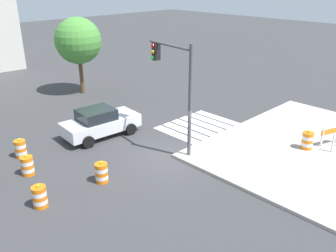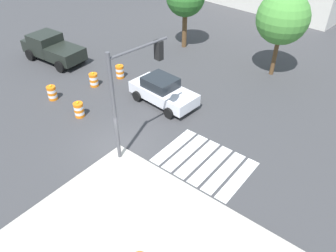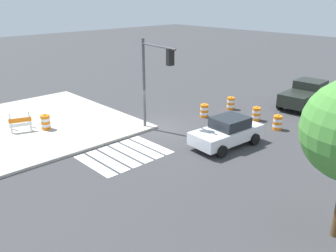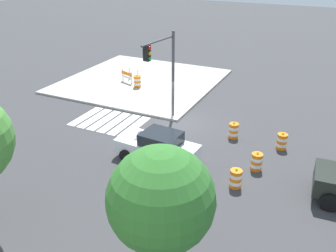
{
  "view_description": "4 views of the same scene",
  "coord_description": "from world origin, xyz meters",
  "px_view_note": "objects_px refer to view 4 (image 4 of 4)",
  "views": [
    {
      "loc": [
        -11.36,
        -11.33,
        8.45
      ],
      "look_at": [
        0.81,
        1.1,
        1.13
      ],
      "focal_mm": 38.46,
      "sensor_mm": 36.0,
      "label": 1
    },
    {
      "loc": [
        9.96,
        -8.46,
        11.05
      ],
      "look_at": [
        2.15,
        1.27,
        1.66
      ],
      "focal_mm": 34.96,
      "sensor_mm": 36.0,
      "label": 2
    },
    {
      "loc": [
        14.26,
        16.11,
        8.09
      ],
      "look_at": [
        0.53,
        1.49,
        0.68
      ],
      "focal_mm": 38.31,
      "sensor_mm": 36.0,
      "label": 3
    },
    {
      "loc": [
        -8.7,
        19.52,
        10.03
      ],
      "look_at": [
        -0.46,
        2.34,
        0.84
      ],
      "focal_mm": 39.26,
      "sensor_mm": 36.0,
      "label": 4
    }
  ],
  "objects_px": {
    "traffic_barrel_median_near": "(236,179)",
    "construction_barricade": "(128,75)",
    "traffic_barrel_near_corner": "(234,131)",
    "traffic_barrel_crosswalk_end": "(282,141)",
    "sports_car": "(158,146)",
    "traffic_barrel_median_far": "(257,162)",
    "traffic_light_pole": "(163,64)",
    "traffic_barrel_on_sidewalk": "(137,81)",
    "street_tree_streetside_near": "(161,200)"
  },
  "relations": [
    {
      "from": "traffic_barrel_median_near",
      "to": "construction_barricade",
      "type": "xyz_separation_m",
      "value": [
        12.1,
        -10.44,
        0.27
      ]
    },
    {
      "from": "traffic_barrel_near_corner",
      "to": "traffic_barrel_crosswalk_end",
      "type": "distance_m",
      "value": 2.8
    },
    {
      "from": "construction_barricade",
      "to": "sports_car",
      "type": "bearing_deg",
      "value": 128.24
    },
    {
      "from": "traffic_barrel_median_far",
      "to": "construction_barricade",
      "type": "xyz_separation_m",
      "value": [
        12.62,
        -8.53,
        0.27
      ]
    },
    {
      "from": "traffic_barrel_median_far",
      "to": "traffic_light_pole",
      "type": "height_order",
      "value": "traffic_light_pole"
    },
    {
      "from": "traffic_barrel_on_sidewalk",
      "to": "traffic_barrel_median_far",
      "type": "bearing_deg",
      "value": 145.55
    },
    {
      "from": "street_tree_streetside_near",
      "to": "traffic_barrel_median_near",
      "type": "bearing_deg",
      "value": -92.4
    },
    {
      "from": "construction_barricade",
      "to": "traffic_barrel_near_corner",
      "type": "bearing_deg",
      "value": 151.93
    },
    {
      "from": "traffic_barrel_median_near",
      "to": "traffic_light_pole",
      "type": "relative_size",
      "value": 0.19
    },
    {
      "from": "traffic_light_pole",
      "to": "traffic_barrel_on_sidewalk",
      "type": "bearing_deg",
      "value": -46.09
    },
    {
      "from": "sports_car",
      "to": "construction_barricade",
      "type": "height_order",
      "value": "sports_car"
    },
    {
      "from": "sports_car",
      "to": "traffic_barrel_median_near",
      "type": "bearing_deg",
      "value": 172.02
    },
    {
      "from": "street_tree_streetside_near",
      "to": "traffic_barrel_crosswalk_end",
      "type": "bearing_deg",
      "value": -97.61
    },
    {
      "from": "traffic_barrel_crosswalk_end",
      "to": "traffic_light_pole",
      "type": "height_order",
      "value": "traffic_light_pole"
    },
    {
      "from": "traffic_barrel_near_corner",
      "to": "traffic_barrel_crosswalk_end",
      "type": "relative_size",
      "value": 1.0
    },
    {
      "from": "traffic_barrel_median_far",
      "to": "construction_barricade",
      "type": "bearing_deg",
      "value": -34.05
    },
    {
      "from": "traffic_light_pole",
      "to": "traffic_barrel_near_corner",
      "type": "bearing_deg",
      "value": -179.79
    },
    {
      "from": "traffic_barrel_crosswalk_end",
      "to": "traffic_barrel_median_near",
      "type": "relative_size",
      "value": 1.0
    },
    {
      "from": "traffic_barrel_median_far",
      "to": "traffic_barrel_on_sidewalk",
      "type": "bearing_deg",
      "value": -34.45
    },
    {
      "from": "sports_car",
      "to": "traffic_barrel_near_corner",
      "type": "xyz_separation_m",
      "value": [
        -2.83,
        -4.19,
        -0.36
      ]
    },
    {
      "from": "traffic_barrel_near_corner",
      "to": "traffic_barrel_on_sidewalk",
      "type": "bearing_deg",
      "value": -27.76
    },
    {
      "from": "street_tree_streetside_near",
      "to": "traffic_barrel_on_sidewalk",
      "type": "bearing_deg",
      "value": -57.88
    },
    {
      "from": "construction_barricade",
      "to": "traffic_barrel_median_near",
      "type": "bearing_deg",
      "value": 139.21
    },
    {
      "from": "traffic_barrel_median_far",
      "to": "street_tree_streetside_near",
      "type": "height_order",
      "value": "street_tree_streetside_near"
    },
    {
      "from": "traffic_barrel_median_near",
      "to": "traffic_light_pole",
      "type": "distance_m",
      "value": 8.49
    },
    {
      "from": "sports_car",
      "to": "street_tree_streetside_near",
      "type": "xyz_separation_m",
      "value": [
        -4.05,
        7.69,
        3.14
      ]
    },
    {
      "from": "traffic_barrel_on_sidewalk",
      "to": "street_tree_streetside_near",
      "type": "bearing_deg",
      "value": 122.12
    },
    {
      "from": "traffic_barrel_near_corner",
      "to": "traffic_barrel_on_sidewalk",
      "type": "relative_size",
      "value": 1.0
    },
    {
      "from": "street_tree_streetside_near",
      "to": "construction_barricade",
      "type": "bearing_deg",
      "value": -56.04
    },
    {
      "from": "traffic_barrel_near_corner",
      "to": "traffic_barrel_median_near",
      "type": "xyz_separation_m",
      "value": [
        -1.52,
        4.8,
        0.0
      ]
    },
    {
      "from": "traffic_barrel_crosswalk_end",
      "to": "street_tree_streetside_near",
      "type": "bearing_deg",
      "value": 82.39
    },
    {
      "from": "street_tree_streetside_near",
      "to": "sports_car",
      "type": "bearing_deg",
      "value": -62.21
    },
    {
      "from": "construction_barricade",
      "to": "street_tree_streetside_near",
      "type": "relative_size",
      "value": 0.26
    },
    {
      "from": "traffic_barrel_median_near",
      "to": "traffic_barrel_median_far",
      "type": "height_order",
      "value": "same"
    },
    {
      "from": "traffic_barrel_median_far",
      "to": "street_tree_streetside_near",
      "type": "xyz_separation_m",
      "value": [
        0.82,
        9.0,
        3.51
      ]
    },
    {
      "from": "sports_car",
      "to": "construction_barricade",
      "type": "relative_size",
      "value": 3.11
    },
    {
      "from": "traffic_barrel_near_corner",
      "to": "traffic_barrel_median_far",
      "type": "relative_size",
      "value": 1.0
    },
    {
      "from": "traffic_barrel_crosswalk_end",
      "to": "street_tree_streetside_near",
      "type": "height_order",
      "value": "street_tree_streetside_near"
    },
    {
      "from": "traffic_light_pole",
      "to": "street_tree_streetside_near",
      "type": "bearing_deg",
      "value": 116.05
    },
    {
      "from": "traffic_barrel_crosswalk_end",
      "to": "traffic_light_pole",
      "type": "xyz_separation_m",
      "value": [
        7.37,
        -0.14,
        3.46
      ]
    },
    {
      "from": "traffic_barrel_median_near",
      "to": "traffic_barrel_on_sidewalk",
      "type": "xyz_separation_m",
      "value": [
        10.83,
        -9.7,
        0.15
      ]
    },
    {
      "from": "sports_car",
      "to": "street_tree_streetside_near",
      "type": "relative_size",
      "value": 0.81
    },
    {
      "from": "traffic_barrel_near_corner",
      "to": "traffic_barrel_median_near",
      "type": "bearing_deg",
      "value": 107.61
    },
    {
      "from": "traffic_barrel_near_corner",
      "to": "traffic_barrel_crosswalk_end",
      "type": "height_order",
      "value": "same"
    },
    {
      "from": "traffic_barrel_median_near",
      "to": "traffic_barrel_median_far",
      "type": "bearing_deg",
      "value": -105.2
    },
    {
      "from": "traffic_barrel_median_near",
      "to": "traffic_barrel_on_sidewalk",
      "type": "relative_size",
      "value": 1.0
    },
    {
      "from": "traffic_barrel_on_sidewalk",
      "to": "traffic_light_pole",
      "type": "relative_size",
      "value": 0.19
    },
    {
      "from": "sports_car",
      "to": "construction_barricade",
      "type": "distance_m",
      "value": 12.52
    },
    {
      "from": "traffic_barrel_crosswalk_end",
      "to": "street_tree_streetside_near",
      "type": "relative_size",
      "value": 0.19
    },
    {
      "from": "traffic_barrel_median_far",
      "to": "traffic_barrel_on_sidewalk",
      "type": "xyz_separation_m",
      "value": [
        11.35,
        -7.79,
        0.15
      ]
    }
  ]
}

